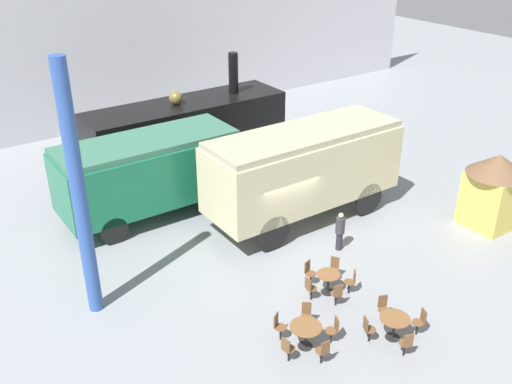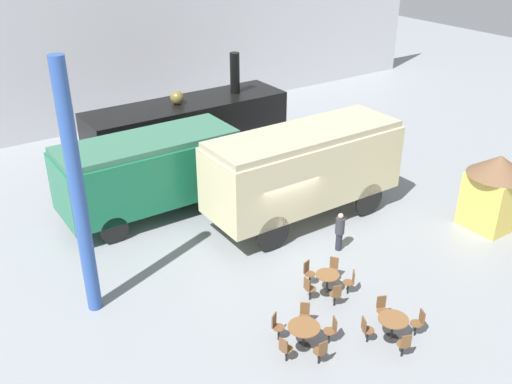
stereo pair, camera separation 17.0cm
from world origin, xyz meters
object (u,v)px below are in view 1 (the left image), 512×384
object	(u,v)px
streamlined_locomotive	(162,167)
cafe_table_far	(395,322)
steam_locomotive	(187,127)
cafe_chair_0	(337,293)
passenger_coach_vintage	(304,166)
cafe_table_mid	(306,330)
visitor_person	(340,230)
cafe_table_near	(328,279)
ticket_kiosk	(494,186)

from	to	relation	value
streamlined_locomotive	cafe_table_far	size ratio (longest dim) A/B	9.85
steam_locomotive	cafe_table_far	bearing A→B (deg)	-94.77
cafe_chair_0	passenger_coach_vintage	bearing A→B (deg)	-8.03
steam_locomotive	cafe_table_far	size ratio (longest dim) A/B	11.02
streamlined_locomotive	cafe_table_far	xyz separation A→B (m)	(1.98, -10.93, -1.38)
cafe_table_mid	visitor_person	distance (m)	5.46
steam_locomotive	cafe_table_near	size ratio (longest dim) A/B	12.74
cafe_table_mid	steam_locomotive	bearing A→B (deg)	75.19
cafe_chair_0	steam_locomotive	bearing A→B (deg)	12.36
steam_locomotive	cafe_table_mid	world-z (taller)	steam_locomotive
streamlined_locomotive	cafe_table_near	bearing A→B (deg)	-77.29
passenger_coach_vintage	visitor_person	distance (m)	3.05
streamlined_locomotive	passenger_coach_vintage	world-z (taller)	passenger_coach_vintage
passenger_coach_vintage	visitor_person	xyz separation A→B (m)	(-0.36, -2.65, -1.48)
cafe_table_mid	visitor_person	bearing A→B (deg)	38.01
cafe_table_near	ticket_kiosk	xyz separation A→B (m)	(8.19, -0.19, 1.13)
steam_locomotive	ticket_kiosk	world-z (taller)	steam_locomotive
cafe_table_near	cafe_table_far	distance (m)	2.76
passenger_coach_vintage	cafe_chair_0	distance (m)	6.06
cafe_table_far	visitor_person	bearing A→B (deg)	66.82
cafe_chair_0	visitor_person	world-z (taller)	visitor_person
streamlined_locomotive	ticket_kiosk	world-z (taller)	streamlined_locomotive
cafe_table_near	cafe_table_far	xyz separation A→B (m)	(0.13, -2.76, 0.04)
steam_locomotive	cafe_table_near	world-z (taller)	steam_locomotive
cafe_table_far	cafe_chair_0	size ratio (longest dim) A/B	1.02
steam_locomotive	cafe_table_mid	size ratio (longest dim) A/B	10.52
passenger_coach_vintage	cafe_chair_0	bearing A→B (deg)	-117.65
cafe_chair_0	ticket_kiosk	bearing A→B (deg)	-66.80
cafe_table_mid	cafe_chair_0	world-z (taller)	cafe_chair_0
cafe_table_far	visitor_person	distance (m)	4.93
streamlined_locomotive	cafe_chair_0	distance (m)	9.14
passenger_coach_vintage	cafe_table_far	xyz separation A→B (m)	(-2.30, -7.18, -1.71)
visitor_person	ticket_kiosk	world-z (taller)	ticket_kiosk
cafe_table_far	cafe_chair_0	distance (m)	2.08
cafe_table_far	ticket_kiosk	xyz separation A→B (m)	(8.06, 2.57, 1.09)
ticket_kiosk	cafe_table_near	bearing A→B (deg)	178.70
steam_locomotive	streamlined_locomotive	bearing A→B (deg)	-129.98
streamlined_locomotive	cafe_table_far	bearing A→B (deg)	-79.75
cafe_table_far	visitor_person	world-z (taller)	visitor_person
passenger_coach_vintage	ticket_kiosk	world-z (taller)	passenger_coach_vintage
ticket_kiosk	cafe_table_far	bearing A→B (deg)	-162.29
passenger_coach_vintage	visitor_person	size ratio (longest dim) A/B	5.23
steam_locomotive	visitor_person	world-z (taller)	steam_locomotive
steam_locomotive	cafe_chair_0	size ratio (longest dim) A/B	11.27
cafe_table_near	cafe_table_mid	size ratio (longest dim) A/B	0.83
steam_locomotive	passenger_coach_vintage	bearing A→B (deg)	-81.97
cafe_table_mid	cafe_table_far	bearing A→B (deg)	-26.34
passenger_coach_vintage	ticket_kiosk	bearing A→B (deg)	-38.67
cafe_table_near	cafe_table_far	bearing A→B (deg)	-87.23
passenger_coach_vintage	cafe_table_mid	world-z (taller)	passenger_coach_vintage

